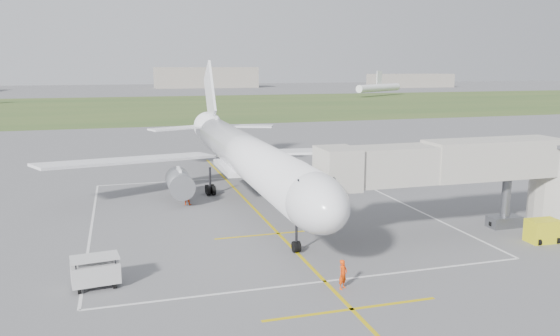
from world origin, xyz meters
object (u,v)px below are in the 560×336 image
object	(u,v)px
airliner	(246,156)
ramp_worker_nose	(343,274)
jet_bridge	(484,171)
gpu_unit	(543,231)
baggage_cart	(96,272)
ramp_worker_wing	(187,196)

from	to	relation	value
airliner	ramp_worker_nose	distance (m)	22.34
ramp_worker_nose	jet_bridge	bearing A→B (deg)	-6.50
jet_bridge	ramp_worker_nose	size ratio (longest dim) A/B	13.30
gpu_unit	baggage_cart	xyz separation A→B (m)	(-31.36, 0.52, 0.13)
airliner	jet_bridge	size ratio (longest dim) A/B	2.00
gpu_unit	jet_bridge	bearing A→B (deg)	124.17
jet_bridge	ramp_worker_nose	bearing A→B (deg)	-152.68
airliner	gpu_unit	xyz separation A→B (m)	(18.16, -18.27, -3.56)
jet_bridge	ramp_worker_nose	distance (m)	17.43
airliner	gpu_unit	distance (m)	26.00
ramp_worker_nose	baggage_cart	bearing A→B (deg)	128.87
gpu_unit	baggage_cart	distance (m)	31.37
airliner	baggage_cart	xyz separation A→B (m)	(-13.21, -17.75, -3.43)
jet_bridge	gpu_unit	distance (m)	6.11
jet_bridge	baggage_cart	bearing A→B (deg)	-173.11
ramp_worker_wing	gpu_unit	bearing A→B (deg)	165.05
jet_bridge	gpu_unit	bearing A→B (deg)	-58.79
jet_bridge	ramp_worker_wing	size ratio (longest dim) A/B	13.31
airliner	ramp_worker_wing	bearing A→B (deg)	177.79
airliner	ramp_worker_nose	xyz separation A→B (m)	(0.62, -22.05, -3.51)
ramp_worker_wing	baggage_cart	bearing A→B (deg)	90.17
airliner	ramp_worker_nose	bearing A→B (deg)	-88.40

